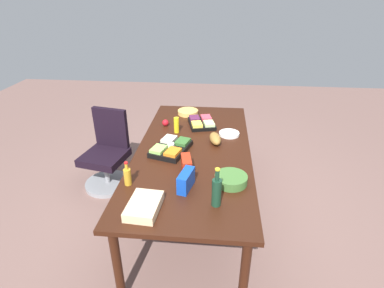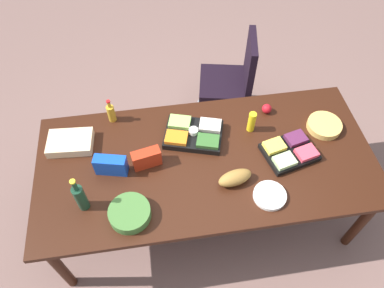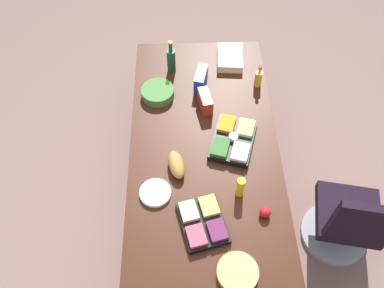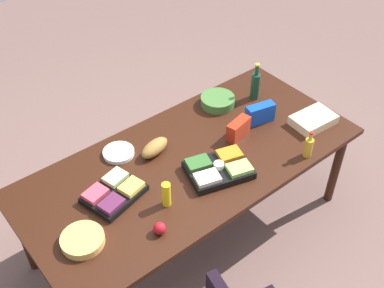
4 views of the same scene
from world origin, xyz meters
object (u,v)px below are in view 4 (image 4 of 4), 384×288
Objects in this scene: conference_table at (191,166)px; chip_bowl at (83,240)px; bread_loaf at (155,148)px; chip_bag_red at (238,129)px; wine_bottle at (255,85)px; apple_red at (159,228)px; chip_bag_blue at (260,114)px; sheet_cake at (313,120)px; veggie_tray at (219,169)px; fruit_platter at (114,193)px; salad_bowl at (218,101)px; paper_plate_stack at (119,153)px; mustard_bottle at (166,194)px; dressing_bottle at (309,147)px.

chip_bowl is (0.94, 0.16, 0.09)m from conference_table.
bread_loaf is at bearing -154.74° from chip_bowl.
chip_bag_red is 0.63× the size of wine_bottle.
apple_red is 0.35× the size of chip_bag_blue.
apple_red is 0.24× the size of sheet_cake.
chip_bag_red is 0.41m from veggie_tray.
veggie_tray is (-1.00, 0.06, 0.01)m from chip_bowl.
fruit_platter is 1.55× the size of salad_bowl.
mustard_bottle is at bearing 88.63° from paper_plate_stack.
paper_plate_stack is (0.21, -0.15, -0.04)m from bread_loaf.
bread_loaf is at bearing -116.85° from mustard_bottle.
chip_bowl is at bearing 12.66° from wine_bottle.
chip_bag_blue is (-1.21, -0.38, 0.04)m from apple_red.
wine_bottle is (-1.23, -0.47, 0.03)m from mustard_bottle.
veggie_tray is (-0.22, 0.43, -0.01)m from bread_loaf.
conference_table is 31.87× the size of apple_red.
paper_plate_stack is (-0.18, -0.74, -0.02)m from apple_red.
sheet_cake is 1.19× the size of salad_bowl.
veggie_tray reaches higher than paper_plate_stack.
veggie_tray reaches higher than conference_table.
veggie_tray is at bearing -23.75° from dressing_bottle.
bread_loaf is 1.09× the size of paper_plate_stack.
wine_bottle reaches higher than conference_table.
dressing_bottle reaches higher than fruit_platter.
chip_bowl reaches higher than paper_plate_stack.
dressing_bottle reaches higher than bread_loaf.
bread_loaf is at bearing -158.94° from fruit_platter.
paper_plate_stack is 0.59m from mustard_bottle.
bread_loaf is 0.89× the size of salad_bowl.
paper_plate_stack is 0.92m from salad_bowl.
wine_bottle reaches higher than paper_plate_stack.
mustard_bottle is (0.80, 0.20, 0.02)m from chip_bag_red.
dressing_bottle reaches higher than chip_bag_blue.
chip_bowl is at bearing -3.51° from veggie_tray.
paper_plate_stack is at bearing -25.45° from sheet_cake.
apple_red is at bearing 24.01° from wine_bottle.
bread_loaf reaches higher than sheet_cake.
veggie_tray is at bearing 117.04° from bread_loaf.
conference_table is 0.25m from veggie_tray.
wine_bottle reaches higher than dressing_bottle.
chip_bag_blue is 0.65m from veggie_tray.
bread_loaf is (-0.78, -0.37, 0.02)m from chip_bowl.
veggie_tray reaches higher than fruit_platter.
sheet_cake is at bearing 168.68° from fruit_platter.
chip_bag_blue is (-1.04, -0.22, -0.01)m from mustard_bottle.
bread_loaf is (-0.44, -0.17, 0.02)m from fruit_platter.
wine_bottle is at bearing -163.99° from conference_table.
chip_bowl is 1.29× the size of chip_bag_red.
chip_bag_blue is at bearing -42.69° from sheet_cake.
veggie_tray is (-0.66, 0.26, 0.00)m from fruit_platter.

